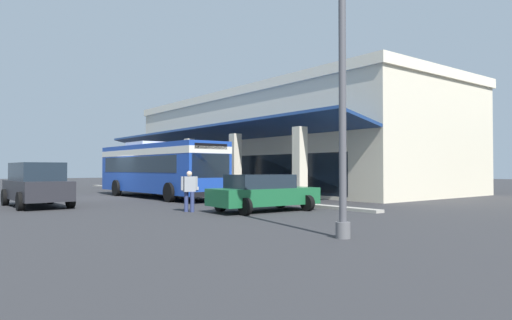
% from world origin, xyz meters
% --- Properties ---
extents(ground, '(120.00, 120.00, 0.00)m').
position_xyz_m(ground, '(0.00, 8.00, 0.00)').
color(ground, '#2D2D30').
extents(curb_strip, '(33.59, 0.50, 0.12)m').
position_xyz_m(curb_strip, '(-1.25, 4.43, 0.06)').
color(curb_strip, '#9E998E').
rests_on(curb_strip, ground).
extents(plaza_building, '(28.29, 14.79, 7.49)m').
position_xyz_m(plaza_building, '(-1.25, 14.06, 3.75)').
color(plaza_building, beige).
rests_on(plaza_building, ground).
extents(transit_bus, '(11.30, 3.12, 3.34)m').
position_xyz_m(transit_bus, '(1.72, 1.76, 1.85)').
color(transit_bus, '#193D9E').
rests_on(transit_bus, ground).
extents(parked_suv_charcoal, '(4.84, 2.29, 1.97)m').
position_xyz_m(parked_suv_charcoal, '(4.34, -5.35, 1.02)').
color(parked_suv_charcoal, '#232328').
rests_on(parked_suv_charcoal, ground).
extents(parked_sedan_green, '(2.59, 4.49, 1.47)m').
position_xyz_m(parked_sedan_green, '(12.25, 1.32, 0.75)').
color(parked_sedan_green, '#195933').
rests_on(parked_sedan_green, ground).
extents(pedestrian, '(0.43, 0.63, 1.61)m').
position_xyz_m(pedestrian, '(10.65, -1.12, 0.90)').
color(pedestrian, navy).
rests_on(pedestrian, ground).
extents(potted_palm, '(1.96, 1.63, 2.21)m').
position_xyz_m(potted_palm, '(-4.42, 5.91, 0.58)').
color(potted_palm, brown).
rests_on(potted_palm, ground).
extents(lot_light_pole, '(0.60, 0.60, 7.20)m').
position_xyz_m(lot_light_pole, '(18.83, -1.42, 3.87)').
color(lot_light_pole, '#59595B').
rests_on(lot_light_pole, ground).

